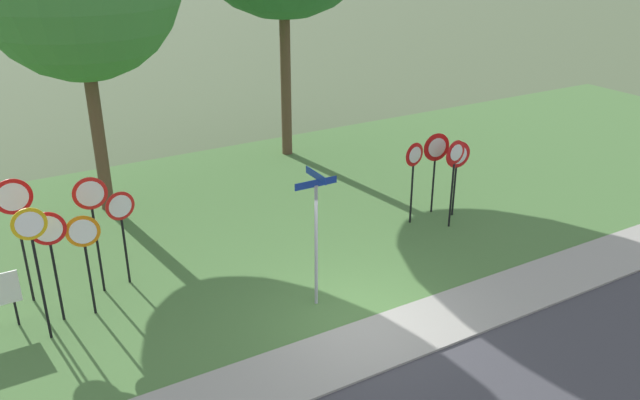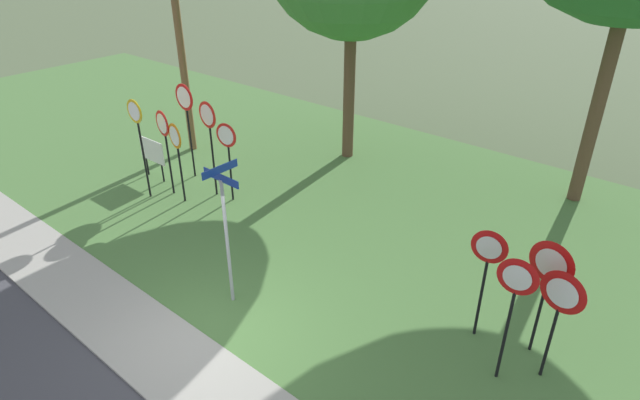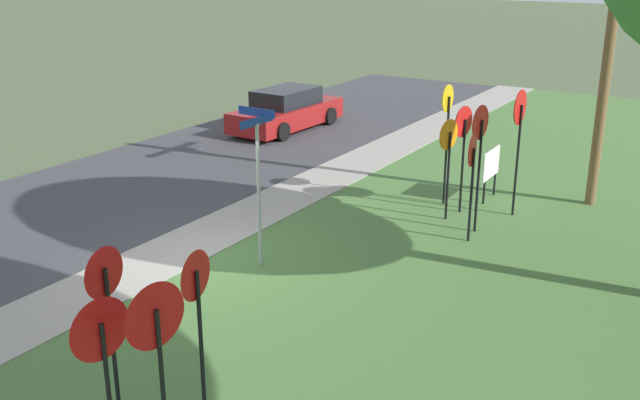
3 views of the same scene
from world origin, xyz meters
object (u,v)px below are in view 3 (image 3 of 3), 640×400
object	(u,v)px
stop_sign_far_left	(447,120)
street_name_post	(258,174)
stop_sign_near_left	(463,136)
stop_sign_center_tall	(480,141)
utility_pole	(607,5)
yield_sign_far_left	(106,297)
yield_sign_near_right	(156,332)
parked_hatchback_near	(287,111)
stop_sign_far_center	(519,124)
notice_board	(491,166)
yield_sign_far_right	(101,345)
stop_sign_far_right	(472,165)
stop_sign_near_right	(448,148)
yield_sign_near_left	(196,296)

from	to	relation	value
stop_sign_far_left	street_name_post	distance (m)	5.46
stop_sign_near_left	stop_sign_center_tall	distance (m)	1.27
street_name_post	utility_pole	world-z (taller)	utility_pole
yield_sign_far_left	street_name_post	size ratio (longest dim) A/B	0.81
yield_sign_near_right	street_name_post	world-z (taller)	street_name_post
stop_sign_near_left	parked_hatchback_near	size ratio (longest dim) A/B	0.55
stop_sign_far_center	yield_sign_near_right	world-z (taller)	stop_sign_far_center
stop_sign_far_center	yield_sign_near_right	distance (m)	10.63
notice_board	stop_sign_center_tall	bearing A→B (deg)	10.89
street_name_post	notice_board	world-z (taller)	street_name_post
stop_sign_center_tall	notice_board	bearing A→B (deg)	-163.39
stop_sign_near_left	yield_sign_far_right	distance (m)	10.53
stop_sign_far_left	stop_sign_far_center	world-z (taller)	stop_sign_far_center
stop_sign_far_right	utility_pole	distance (m)	5.05
stop_sign_near_right	street_name_post	xyz separation A→B (m)	(4.26, -2.01, 0.17)
yield_sign_near_left	notice_board	size ratio (longest dim) A/B	1.85
stop_sign_far_left	stop_sign_far_center	xyz separation A→B (m)	(-0.09, 1.65, 0.08)
parked_hatchback_near	yield_sign_far_right	bearing A→B (deg)	29.46
stop_sign_center_tall	yield_sign_far_right	bearing A→B (deg)	0.15
stop_sign_near_right	notice_board	distance (m)	2.06
stop_sign_far_left	yield_sign_near_left	world-z (taller)	stop_sign_far_left
yield_sign_far_left	street_name_post	xyz separation A→B (m)	(-5.07, -1.50, -0.01)
stop_sign_near_left	yield_sign_far_right	xyz separation A→B (m)	(10.53, -0.08, -0.17)
stop_sign_near_left	yield_sign_near_left	distance (m)	9.19
yield_sign_far_right	parked_hatchback_near	world-z (taller)	yield_sign_far_right
stop_sign_near_right	notice_board	size ratio (longest dim) A/B	1.83
stop_sign_center_tall	notice_board	distance (m)	2.56
stop_sign_near_left	notice_board	distance (m)	1.59
yield_sign_far_left	yield_sign_far_right	size ratio (longest dim) A/B	1.13
stop_sign_near_right	yield_sign_near_left	distance (m)	8.57
stop_sign_near_right	utility_pole	bearing A→B (deg)	150.68
stop_sign_far_right	stop_sign_center_tall	bearing A→B (deg)	179.65
stop_sign_far_center	yield_sign_far_right	distance (m)	11.04
utility_pole	notice_board	size ratio (longest dim) A/B	6.81
stop_sign_far_left	yield_sign_near_left	distance (m)	9.57
stop_sign_near_right	stop_sign_far_right	size ratio (longest dim) A/B	1.01
stop_sign_center_tall	utility_pole	bearing A→B (deg)	159.15
stop_sign_near_right	yield_sign_far_left	bearing A→B (deg)	7.75
stop_sign_far_center	street_name_post	world-z (taller)	street_name_post
yield_sign_far_left	utility_pole	xyz separation A→B (m)	(-12.15, 2.90, 2.78)
stop_sign_far_left	parked_hatchback_near	size ratio (longest dim) A/B	0.63
stop_sign_near_right	yield_sign_far_left	world-z (taller)	yield_sign_far_left
stop_sign_far_left	street_name_post	world-z (taller)	street_name_post
stop_sign_near_right	yield_sign_near_left	xyz separation A→B (m)	(8.57, 0.23, 0.06)
stop_sign_far_right	parked_hatchback_near	xyz separation A→B (m)	(-6.44, -8.97, -1.03)
yield_sign_near_left	parked_hatchback_near	xyz separation A→B (m)	(-14.02, -8.28, -1.11)
stop_sign_far_left	stop_sign_center_tall	size ratio (longest dim) A/B	1.04
utility_pole	parked_hatchback_near	xyz separation A→B (m)	(-2.63, -10.44, -4.00)
stop_sign_far_right	yield_sign_far_right	world-z (taller)	stop_sign_far_right
stop_sign_far_left	yield_sign_far_left	world-z (taller)	stop_sign_far_left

